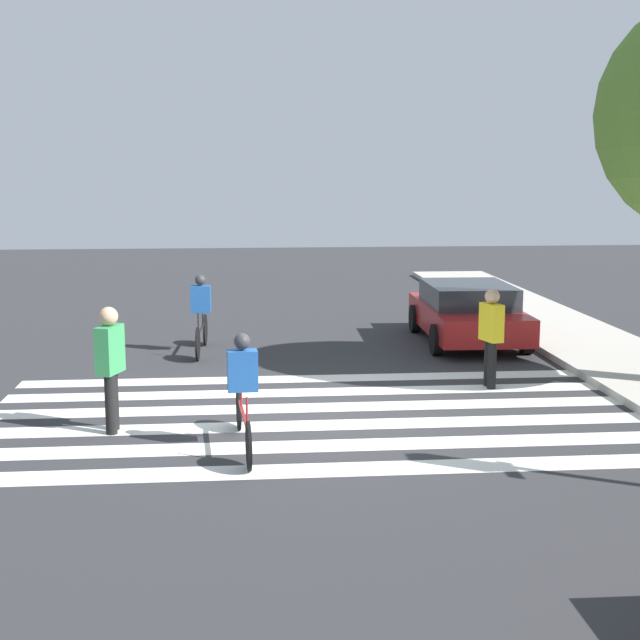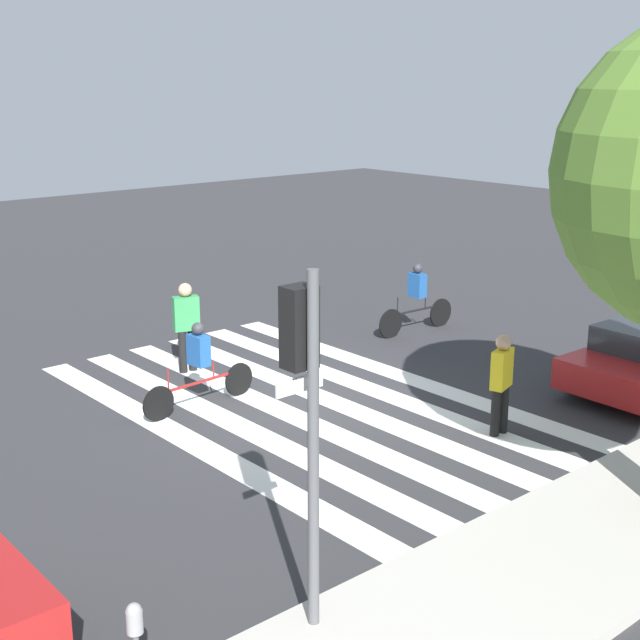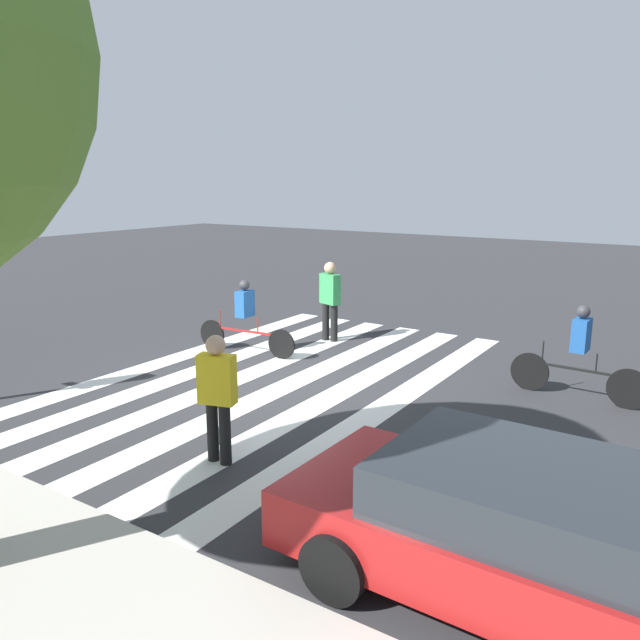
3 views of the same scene
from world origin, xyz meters
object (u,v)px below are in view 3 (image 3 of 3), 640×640
at_px(cyclist_far_lane, 580,349).
at_px(cyclist_mid_street, 245,314).
at_px(pedestrian_adult_blue_shirt, 217,392).
at_px(car_parked_far_curb, 519,529).
at_px(pedestrian_child_with_backpack, 330,297).

bearing_deg(cyclist_far_lane, cyclist_mid_street, 10.43).
height_order(pedestrian_adult_blue_shirt, car_parked_far_curb, pedestrian_adult_blue_shirt).
xyz_separation_m(pedestrian_child_with_backpack, car_parked_far_curb, (-6.17, 6.76, -0.35)).
bearing_deg(car_parked_far_curb, cyclist_mid_street, -33.11).
bearing_deg(pedestrian_adult_blue_shirt, car_parked_far_curb, 154.49).
bearing_deg(cyclist_mid_street, pedestrian_child_with_backpack, -120.84).
distance_m(pedestrian_adult_blue_shirt, cyclist_mid_street, 5.26).
height_order(pedestrian_adult_blue_shirt, cyclist_far_lane, pedestrian_adult_blue_shirt).
height_order(cyclist_mid_street, car_parked_far_curb, cyclist_mid_street).
relative_size(cyclist_mid_street, cyclist_far_lane, 1.07).
bearing_deg(pedestrian_adult_blue_shirt, cyclist_far_lane, -140.53).
xyz_separation_m(pedestrian_child_with_backpack, cyclist_mid_street, (0.94, 1.87, -0.17)).
height_order(pedestrian_child_with_backpack, pedestrian_adult_blue_shirt, pedestrian_child_with_backpack).
distance_m(pedestrian_child_with_backpack, pedestrian_adult_blue_shirt, 6.49).
bearing_deg(cyclist_far_lane, car_parked_far_curb, 99.20).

